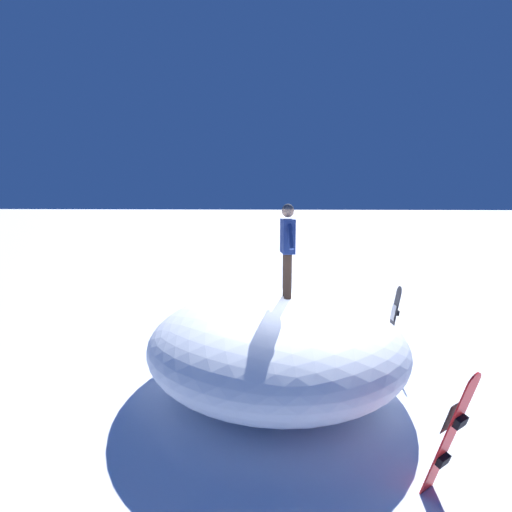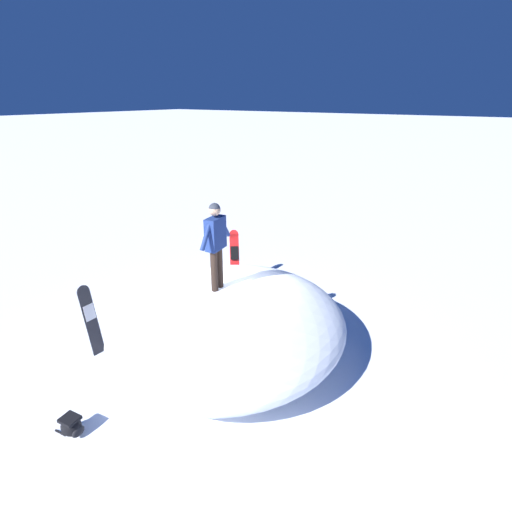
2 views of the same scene
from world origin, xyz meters
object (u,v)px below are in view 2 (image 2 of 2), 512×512
snowboard_primary_upright (90,319)px  snowboard_secondary_upright (235,259)px  backpack_near (72,426)px  snowboarder_standing (216,238)px

snowboard_primary_upright → snowboard_secondary_upright: bearing=82.8°
snowboard_primary_upright → backpack_near: size_ratio=2.92×
snowboarder_standing → snowboard_secondary_upright: size_ratio=1.05×
snowboarder_standing → backpack_near: (-0.65, -3.08, -2.53)m
backpack_near → snowboarder_standing: bearing=78.2°
snowboard_secondary_upright → backpack_near: bearing=-78.7°
snowboarder_standing → snowboard_primary_upright: size_ratio=1.12×
snowboarder_standing → snowboard_primary_upright: snowboarder_standing is taller
snowboarder_standing → snowboard_secondary_upright: (-1.85, 2.97, -1.84)m
snowboarder_standing → snowboard_secondary_upright: snowboarder_standing is taller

